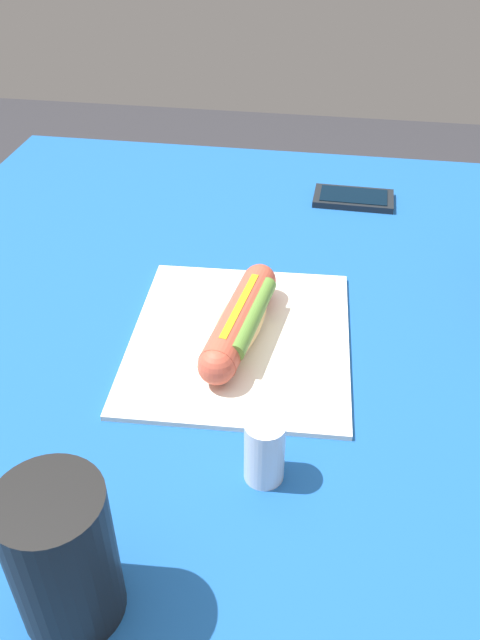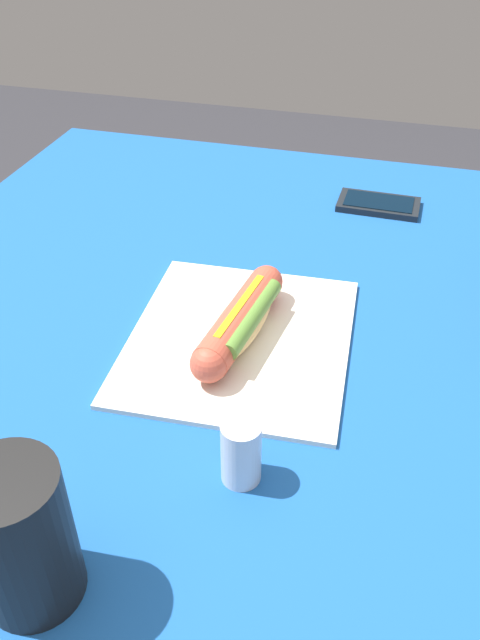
{
  "view_description": "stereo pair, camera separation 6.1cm",
  "coord_description": "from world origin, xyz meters",
  "px_view_note": "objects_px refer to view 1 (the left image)",
  "views": [
    {
      "loc": [
        0.52,
        0.11,
        1.24
      ],
      "look_at": [
        -0.05,
        0.02,
        0.81
      ],
      "focal_mm": 36.56,
      "sensor_mm": 36.0,
      "label": 1
    },
    {
      "loc": [
        0.5,
        0.17,
        1.24
      ],
      "look_at": [
        -0.05,
        0.02,
        0.81
      ],
      "focal_mm": 36.56,
      "sensor_mm": 36.0,
      "label": 2
    }
  ],
  "objects_px": {
    "cell_phone": "(353,198)",
    "salt_shaker": "(264,451)",
    "drinking_cup": "(62,557)",
    "hot_dog": "(241,320)"
  },
  "relations": [
    {
      "from": "hot_dog",
      "to": "drinking_cup",
      "type": "height_order",
      "value": "drinking_cup"
    },
    {
      "from": "drinking_cup",
      "to": "salt_shaker",
      "type": "xyz_separation_m",
      "value": [
        -0.14,
        0.12,
        -0.03
      ]
    },
    {
      "from": "hot_dog",
      "to": "drinking_cup",
      "type": "bearing_deg",
      "value": -12.33
    },
    {
      "from": "cell_phone",
      "to": "drinking_cup",
      "type": "distance_m",
      "value": 0.73
    },
    {
      "from": "cell_phone",
      "to": "salt_shaker",
      "type": "height_order",
      "value": "salt_shaker"
    },
    {
      "from": "hot_dog",
      "to": "drinking_cup",
      "type": "distance_m",
      "value": 0.34
    },
    {
      "from": "cell_phone",
      "to": "drinking_cup",
      "type": "relative_size",
      "value": 0.98
    },
    {
      "from": "drinking_cup",
      "to": "salt_shaker",
      "type": "height_order",
      "value": "drinking_cup"
    },
    {
      "from": "salt_shaker",
      "to": "drinking_cup",
      "type": "bearing_deg",
      "value": -40.4
    },
    {
      "from": "cell_phone",
      "to": "drinking_cup",
      "type": "xyz_separation_m",
      "value": [
        0.7,
        -0.19,
        0.06
      ]
    }
  ]
}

